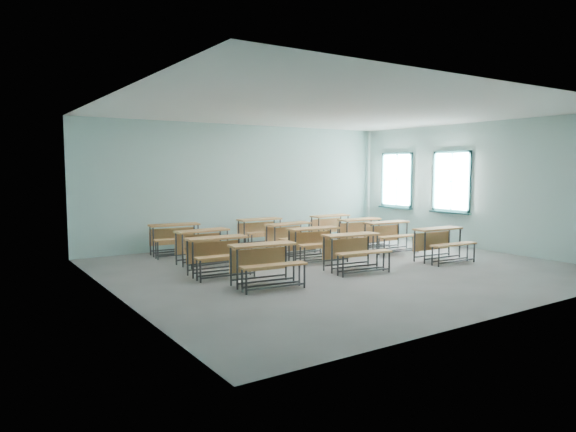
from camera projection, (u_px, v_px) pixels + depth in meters
name	position (u px, v px, depth m)	size (l,w,h in m)	color
room	(341.00, 190.00, 10.55)	(9.04, 8.04, 3.24)	gray
desk_unit_r0c0	(265.00, 258.00, 8.94)	(1.26, 0.92, 0.73)	#B37840
desk_unit_r0c1	(354.00, 246.00, 10.25)	(1.26, 0.93, 0.73)	#B37840
desk_unit_r0c2	(441.00, 239.00, 11.28)	(1.22, 0.85, 0.73)	#B37840
desk_unit_r1c0	(219.00, 250.00, 9.82)	(1.22, 0.87, 0.73)	#B37840
desk_unit_r1c1	(316.00, 239.00, 11.33)	(1.25, 0.91, 0.73)	#B37840
desk_unit_r1c2	(389.00, 232.00, 12.58)	(1.22, 0.86, 0.73)	#B37840
desk_unit_r2c0	(205.00, 241.00, 10.95)	(1.22, 0.86, 0.73)	#B37840
desk_unit_r2c1	(291.00, 233.00, 12.29)	(1.25, 0.91, 0.73)	#B37840
desk_unit_r2c2	(362.00, 228.00, 13.33)	(1.19, 0.82, 0.73)	#B37840
desk_unit_r3c0	(176.00, 234.00, 12.08)	(1.24, 0.89, 0.73)	#B37840
desk_unit_r3c1	(262.00, 228.00, 13.36)	(1.19, 0.81, 0.73)	#B37840
desk_unit_r3c2	(333.00, 224.00, 14.35)	(1.20, 0.83, 0.73)	#B37840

